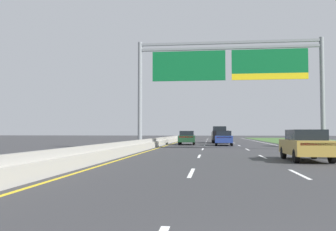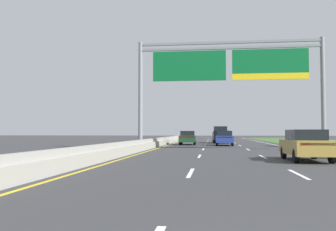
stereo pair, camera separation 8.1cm
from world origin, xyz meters
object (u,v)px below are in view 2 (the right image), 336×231
Objects in this scene: car_darkgreen_left_lane_sedan at (188,138)px; car_gold_right_lane_sedan at (306,145)px; overhead_sign_gantry at (229,71)px; pickup_truck_black at (221,135)px; car_blue_centre_lane_sedan at (225,138)px.

car_gold_right_lane_sedan is (7.47, -22.84, 0.00)m from car_darkgreen_left_lane_sedan.
overhead_sign_gantry reaches higher than car_darkgreen_left_lane_sedan.
pickup_truck_black is at bearing 6.73° from car_gold_right_lane_sedan.
overhead_sign_gantry is 3.39× the size of car_darkgreen_left_lane_sedan.
car_gold_right_lane_sedan is at bearing -163.23° from car_darkgreen_left_lane_sedan.
car_blue_centre_lane_sedan is at bearing 9.08° from car_gold_right_lane_sedan.
car_blue_centre_lane_sedan is (-3.37, 20.77, 0.00)m from car_gold_right_lane_sedan.
overhead_sign_gantry is 3.42× the size of car_gold_right_lane_sedan.
pickup_truck_black reaches higher than car_gold_right_lane_sedan.
car_gold_right_lane_sedan is (3.29, -10.91, -5.63)m from overhead_sign_gantry.
pickup_truck_black reaches higher than car_darkgreen_left_lane_sedan.
overhead_sign_gantry is at bearing -162.03° from car_darkgreen_left_lane_sedan.
pickup_truck_black is 30.09m from car_gold_right_lane_sedan.
overhead_sign_gantry reaches higher than car_gold_right_lane_sedan.
car_darkgreen_left_lane_sedan is (-3.88, -7.03, -0.26)m from pickup_truck_black.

